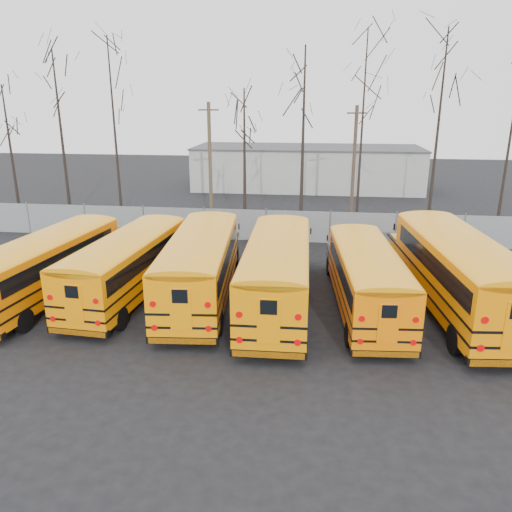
# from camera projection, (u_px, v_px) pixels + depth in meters

# --- Properties ---
(ground) EXTENTS (120.00, 120.00, 0.00)m
(ground) POSITION_uv_depth(u_px,v_px,m) (235.00, 320.00, 20.43)
(ground) COLOR black
(ground) RESTS_ON ground
(fence) EXTENTS (40.00, 0.04, 2.00)m
(fence) POSITION_uv_depth(u_px,v_px,m) (266.00, 225.00, 31.48)
(fence) COLOR gray
(fence) RESTS_ON ground
(distant_building) EXTENTS (22.00, 8.00, 4.00)m
(distant_building) POSITION_uv_depth(u_px,v_px,m) (307.00, 168.00, 49.87)
(distant_building) COLOR #ABAAA6
(distant_building) RESTS_ON ground
(bus_a) EXTENTS (3.54, 10.83, 2.98)m
(bus_a) POSITION_uv_depth(u_px,v_px,m) (48.00, 261.00, 22.22)
(bus_a) COLOR black
(bus_a) RESTS_ON ground
(bus_b) EXTENTS (3.19, 10.68, 2.95)m
(bus_b) POSITION_uv_depth(u_px,v_px,m) (129.00, 261.00, 22.35)
(bus_b) COLOR black
(bus_b) RESTS_ON ground
(bus_c) EXTENTS (3.51, 11.34, 3.13)m
(bus_c) POSITION_uv_depth(u_px,v_px,m) (201.00, 261.00, 21.98)
(bus_c) COLOR black
(bus_c) RESTS_ON ground
(bus_d) EXTENTS (2.85, 11.36, 3.16)m
(bus_d) POSITION_uv_depth(u_px,v_px,m) (278.00, 267.00, 21.05)
(bus_d) COLOR black
(bus_d) RESTS_ON ground
(bus_e) EXTENTS (3.12, 10.40, 2.87)m
(bus_e) POSITION_uv_depth(u_px,v_px,m) (366.00, 274.00, 20.79)
(bus_e) COLOR black
(bus_e) RESTS_ON ground
(bus_f) EXTENTS (3.92, 12.26, 3.38)m
(bus_f) POSITION_uv_depth(u_px,v_px,m) (457.00, 267.00, 20.76)
(bus_f) COLOR black
(bus_f) RESTS_ON ground
(utility_pole_left) EXTENTS (1.49, 0.43, 8.43)m
(utility_pole_left) POSITION_uv_depth(u_px,v_px,m) (210.00, 159.00, 37.16)
(utility_pole_left) COLOR brown
(utility_pole_left) RESTS_ON ground
(utility_pole_right) EXTENTS (1.42, 0.56, 8.21)m
(utility_pole_right) POSITION_uv_depth(u_px,v_px,m) (354.00, 162.00, 36.63)
(utility_pole_right) COLOR #493529
(utility_pole_right) RESTS_ON ground
(tree_0) EXTENTS (0.26, 0.26, 9.59)m
(tree_0) POSITION_uv_depth(u_px,v_px,m) (11.00, 155.00, 35.65)
(tree_0) COLOR black
(tree_0) RESTS_ON ground
(tree_1) EXTENTS (0.26, 0.26, 11.93)m
(tree_1) POSITION_uv_depth(u_px,v_px,m) (62.00, 138.00, 35.30)
(tree_1) COLOR black
(tree_1) RESTS_ON ground
(tree_2) EXTENTS (0.26, 0.26, 12.59)m
(tree_2) POSITION_uv_depth(u_px,v_px,m) (115.00, 135.00, 34.17)
(tree_2) COLOR black
(tree_2) RESTS_ON ground
(tree_3) EXTENTS (0.26, 0.26, 9.32)m
(tree_3) POSITION_uv_depth(u_px,v_px,m) (245.00, 161.00, 33.23)
(tree_3) COLOR black
(tree_3) RESTS_ON ground
(tree_4) EXTENTS (0.26, 0.26, 11.73)m
(tree_4) POSITION_uv_depth(u_px,v_px,m) (303.00, 145.00, 31.50)
(tree_4) COLOR black
(tree_4) RESTS_ON ground
(tree_5) EXTENTS (0.26, 0.26, 12.78)m
(tree_5) POSITION_uv_depth(u_px,v_px,m) (362.00, 135.00, 32.14)
(tree_5) COLOR black
(tree_5) RESTS_ON ground
(tree_6) EXTENTS (0.26, 0.26, 12.76)m
(tree_6) POSITION_uv_depth(u_px,v_px,m) (437.00, 136.00, 31.51)
(tree_6) COLOR black
(tree_6) RESTS_ON ground
(tree_7) EXTENTS (0.26, 0.26, 12.34)m
(tree_7) POSITION_uv_depth(u_px,v_px,m) (510.00, 140.00, 30.98)
(tree_7) COLOR black
(tree_7) RESTS_ON ground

